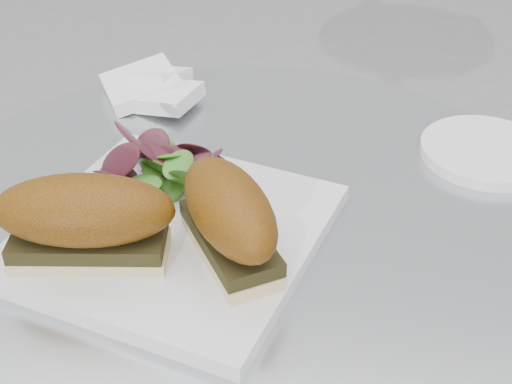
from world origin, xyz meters
TOP-DOWN VIEW (x-y plane):
  - plate at (-0.06, -0.04)m, footprint 0.31×0.31m
  - sandwich_left at (-0.11, -0.10)m, footprint 0.16×0.09m
  - sandwich_right at (0.00, -0.07)m, footprint 0.13×0.15m
  - salad at (-0.09, 0.03)m, footprint 0.11×0.11m
  - napkin at (-0.15, 0.22)m, footprint 0.14×0.14m
  - saucer at (0.24, 0.16)m, footprint 0.14×0.14m

SIDE VIEW (x-z plane):
  - saucer at x=0.24m, z-range 0.73..0.74m
  - plate at x=-0.06m, z-range 0.73..0.75m
  - napkin at x=-0.15m, z-range 0.73..0.75m
  - salad at x=-0.09m, z-range 0.75..0.80m
  - sandwich_left at x=-0.11m, z-range 0.75..0.83m
  - sandwich_right at x=0.00m, z-range 0.75..0.83m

